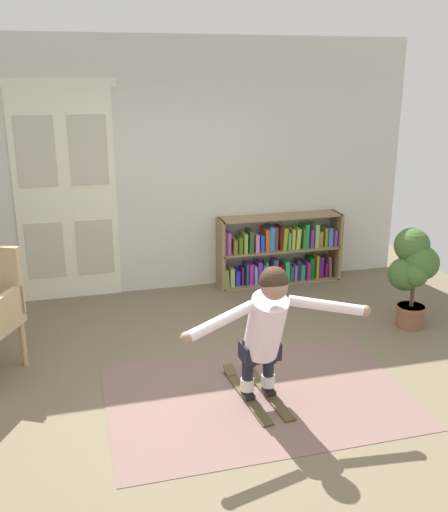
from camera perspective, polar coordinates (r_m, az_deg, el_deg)
The scene contains 8 objects.
ground_plane at distance 4.87m, azimuth -0.44°, elevation -13.39°, with size 7.20×7.20×0.00m, color #6D5F49.
back_wall at distance 6.81m, azimuth -6.10°, elevation 8.54°, with size 6.00×0.10×2.90m, color silver.
double_door at distance 6.71m, azimuth -15.20°, elevation 5.98°, with size 1.22×0.05×2.45m.
rug at distance 4.86m, azimuth 3.29°, elevation -13.46°, with size 2.41×1.65×0.01m, color #775B54.
bookshelf at distance 7.20m, azimuth 5.33°, elevation 0.35°, with size 1.55×0.30×0.85m.
potted_plant at distance 6.19m, azimuth 17.98°, elevation -1.16°, with size 0.48×0.48×1.01m.
skis_pair at distance 4.88m, azimuth 3.14°, elevation -13.09°, with size 0.34×0.91×0.07m.
person_skier at distance 4.42m, azimuth 4.17°, elevation -6.69°, with size 1.48×0.60×1.11m.
Camera 1 is at (-1.06, -4.04, 2.51)m, focal length 40.92 mm.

